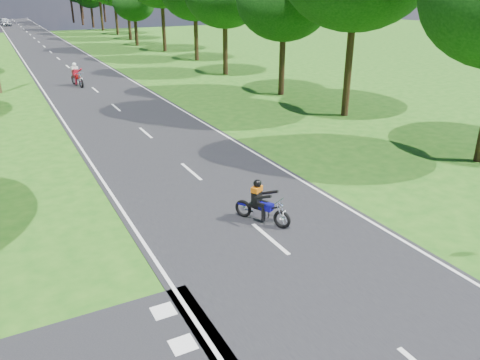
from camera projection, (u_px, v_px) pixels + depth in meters
ground at (311, 274)px, 11.82m from camera, size 160.00×160.00×0.00m
main_road at (51, 52)px, 52.78m from camera, size 7.00×140.00×0.02m
road_markings at (52, 54)px, 51.18m from camera, size 7.40×140.00×0.01m
rider_near_blue at (262, 202)px, 14.13m from camera, size 1.29×1.71×1.38m
rider_far_red at (76, 75)px, 34.07m from camera, size 0.98×2.09×1.68m
distant_car at (5, 22)px, 89.39m from camera, size 2.39×4.60×1.49m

